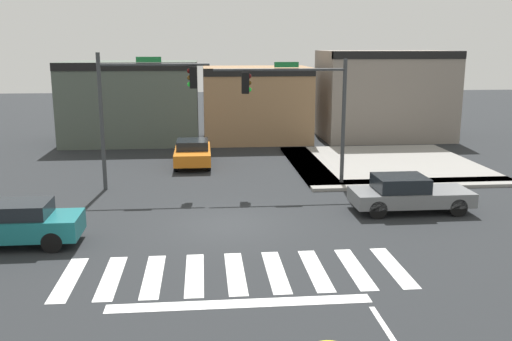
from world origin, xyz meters
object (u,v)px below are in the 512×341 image
(car_teal, at_px, (9,224))
(car_orange, at_px, (193,152))
(car_gray, at_px, (408,194))
(traffic_signal_northwest, at_px, (140,97))
(traffic_signal_northeast, at_px, (299,99))

(car_teal, relative_size, car_orange, 1.08)
(car_gray, bearing_deg, traffic_signal_northwest, 156.53)
(traffic_signal_northwest, xyz_separation_m, car_orange, (2.15, 4.99, -3.47))
(car_teal, bearing_deg, car_gray, -169.73)
(car_orange, bearing_deg, traffic_signal_northwest, -23.34)
(traffic_signal_northeast, bearing_deg, car_orange, -46.32)
(traffic_signal_northeast, distance_m, car_orange, 7.93)
(traffic_signal_northwest, distance_m, car_orange, 6.45)
(traffic_signal_northeast, xyz_separation_m, car_teal, (-10.76, -7.07, -3.33))
(car_orange, bearing_deg, traffic_signal_northeast, 43.68)
(traffic_signal_northeast, height_order, traffic_signal_northwest, traffic_signal_northwest)
(traffic_signal_northwest, distance_m, car_gray, 12.22)
(traffic_signal_northwest, xyz_separation_m, car_teal, (-3.65, -7.27, -3.44))
(traffic_signal_northeast, relative_size, car_orange, 1.37)
(traffic_signal_northwest, bearing_deg, car_gray, -23.47)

